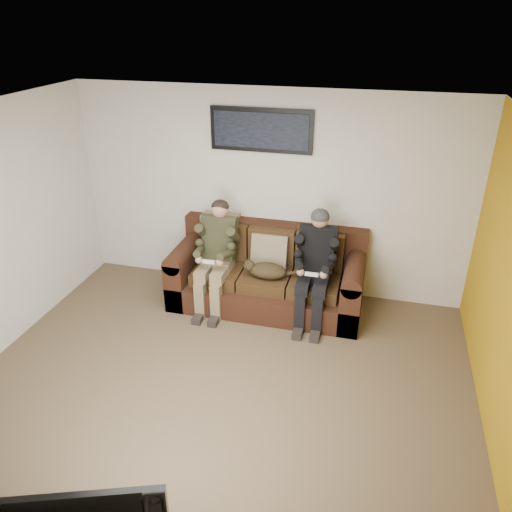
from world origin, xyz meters
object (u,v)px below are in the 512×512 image
(person_right, at_px, (316,260))
(framed_poster, at_px, (261,130))
(person_left, at_px, (217,249))
(sofa, at_px, (269,275))
(cat, at_px, (266,270))

(person_right, relative_size, framed_poster, 1.07)
(person_left, relative_size, framed_poster, 1.06)
(sofa, bearing_deg, person_right, -18.00)
(cat, xyz_separation_m, framed_poster, (-0.22, 0.63, 1.53))
(person_right, height_order, framed_poster, framed_poster)
(person_left, distance_m, person_right, 1.22)
(sofa, distance_m, framed_poster, 1.79)
(sofa, relative_size, cat, 3.58)
(person_right, bearing_deg, framed_poster, 144.38)
(framed_poster, bearing_deg, person_left, -125.20)
(person_right, height_order, cat, person_right)
(sofa, relative_size, person_left, 1.78)
(person_left, height_order, cat, person_left)
(sofa, bearing_deg, person_left, -161.96)
(person_left, xyz_separation_m, framed_poster, (0.41, 0.58, 1.35))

